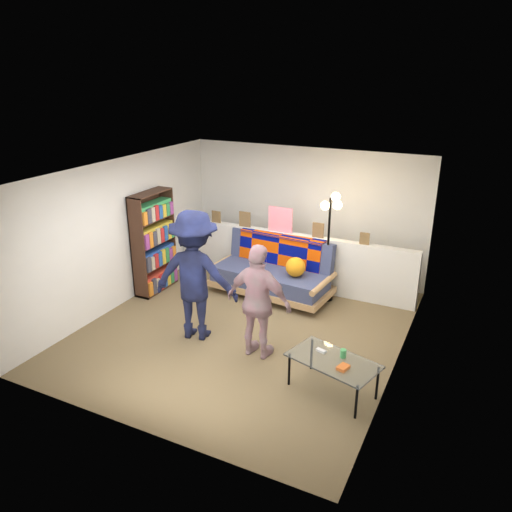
{
  "coord_description": "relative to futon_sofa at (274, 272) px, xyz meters",
  "views": [
    {
      "loc": [
        3.09,
        -5.92,
        3.73
      ],
      "look_at": [
        0.0,
        0.4,
        1.05
      ],
      "focal_mm": 35.0,
      "sensor_mm": 36.0,
      "label": 1
    }
  ],
  "objects": [
    {
      "name": "ground",
      "position": [
        0.12,
        -1.35,
        -0.41
      ],
      "size": [
        5.0,
        5.0,
        0.0
      ],
      "primitive_type": "plane",
      "color": "brown",
      "rests_on": "ground"
    },
    {
      "name": "room_shell",
      "position": [
        0.12,
        -0.88,
        1.26
      ],
      "size": [
        4.6,
        5.05,
        2.45
      ],
      "color": "silver",
      "rests_on": "ground"
    },
    {
      "name": "half_wall_ledge",
      "position": [
        0.12,
        0.45,
        0.09
      ],
      "size": [
        4.45,
        0.15,
        1.0
      ],
      "primitive_type": "cube",
      "color": "silver",
      "rests_on": "ground"
    },
    {
      "name": "ledge_decor",
      "position": [
        -0.1,
        0.43,
        0.76
      ],
      "size": [
        2.97,
        0.02,
        0.45
      ],
      "color": "brown",
      "rests_on": "half_wall_ledge"
    },
    {
      "name": "futon_sofa",
      "position": [
        0.0,
        0.0,
        0.0
      ],
      "size": [
        2.14,
        1.15,
        0.89
      ],
      "color": "tan",
      "rests_on": "ground"
    },
    {
      "name": "bookshelf",
      "position": [
        -1.96,
        -0.74,
        0.41
      ],
      "size": [
        0.29,
        0.88,
        1.77
      ],
      "color": "#311A10",
      "rests_on": "ground"
    },
    {
      "name": "coffee_table",
      "position": [
        1.8,
        -2.26,
        0.0
      ],
      "size": [
        1.18,
        0.86,
        0.55
      ],
      "color": "black",
      "rests_on": "ground"
    },
    {
      "name": "floor_lamp",
      "position": [
        0.9,
        0.22,
        0.9
      ],
      "size": [
        0.39,
        0.34,
        1.85
      ],
      "color": "black",
      "rests_on": "ground"
    },
    {
      "name": "person_left",
      "position": [
        -0.42,
        -1.81,
        0.54
      ],
      "size": [
        1.35,
        0.93,
        1.91
      ],
      "primitive_type": "imported",
      "rotation": [
        0.0,
        0.0,
        3.34
      ],
      "color": "black",
      "rests_on": "ground"
    },
    {
      "name": "person_right",
      "position": [
        0.63,
        -1.9,
        0.39
      ],
      "size": [
        0.96,
        0.44,
        1.6
      ],
      "primitive_type": "imported",
      "rotation": [
        0.0,
        0.0,
        3.08
      ],
      "color": "pink",
      "rests_on": "ground"
    }
  ]
}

